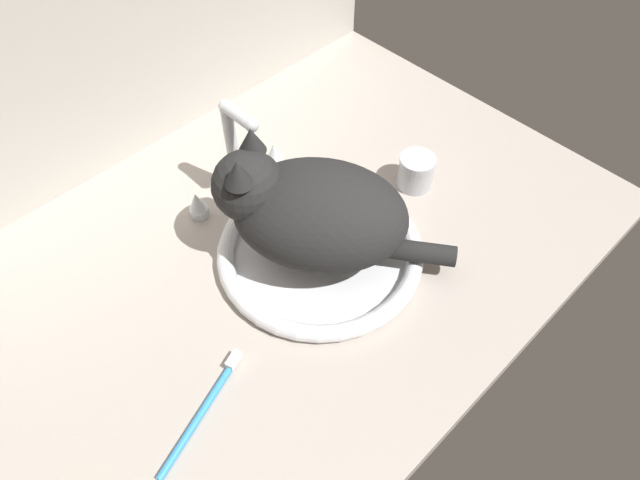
{
  "coord_description": "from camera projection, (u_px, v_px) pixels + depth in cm",
  "views": [
    {
      "loc": [
        -35.54,
        -44.06,
        76.34
      ],
      "look_at": [
        3.2,
        -4.46,
        7.0
      ],
      "focal_mm": 32.57,
      "sensor_mm": 36.0,
      "label": 1
    }
  ],
  "objects": [
    {
      "name": "countertop",
      "position": [
        287.0,
        257.0,
        0.94
      ],
      "size": [
        106.94,
        72.14,
        3.0
      ],
      "primitive_type": "cube",
      "color": "#ADA399",
      "rests_on": "ground"
    },
    {
      "name": "backsplash_wall",
      "position": [
        128.0,
        56.0,
        0.95
      ],
      "size": [
        106.94,
        2.4,
        41.9
      ],
      "primitive_type": "cube",
      "color": "beige",
      "rests_on": "ground"
    },
    {
      "name": "sink_basin",
      "position": [
        320.0,
        251.0,
        0.91
      ],
      "size": [
        32.29,
        32.29,
        2.68
      ],
      "color": "white",
      "rests_on": "countertop"
    },
    {
      "name": "faucet",
      "position": [
        236.0,
        161.0,
        0.95
      ],
      "size": [
        20.05,
        9.14,
        19.14
      ],
      "color": "silver",
      "rests_on": "countertop"
    },
    {
      "name": "cat",
      "position": [
        307.0,
        210.0,
        0.84
      ],
      "size": [
        30.09,
        33.43,
        19.05
      ],
      "color": "black",
      "rests_on": "sink_basin"
    },
    {
      "name": "metal_jar",
      "position": [
        416.0,
        171.0,
        0.99
      ],
      "size": [
        6.21,
        6.21,
        6.07
      ],
      "color": "#B2B5BA",
      "rests_on": "countertop"
    },
    {
      "name": "toothbrush",
      "position": [
        203.0,
        409.0,
        0.75
      ],
      "size": [
        18.03,
        7.31,
        1.7
      ],
      "color": "#338CD1",
      "rests_on": "countertop"
    }
  ]
}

